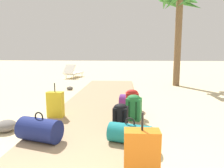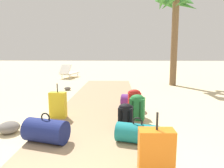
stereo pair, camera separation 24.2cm
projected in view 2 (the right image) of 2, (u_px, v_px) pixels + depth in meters
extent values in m
plane|color=beige|center=(99.00, 114.00, 4.98)|extent=(60.00, 60.00, 0.00)
cube|color=tan|center=(102.00, 104.00, 5.84)|extent=(2.01, 8.75, 0.08)
cube|color=orange|center=(156.00, 156.00, 2.22)|extent=(0.39, 0.19, 0.61)
cylinder|color=black|center=(157.00, 121.00, 2.16)|extent=(0.02, 0.02, 0.19)
cube|color=red|center=(134.00, 103.00, 4.78)|extent=(0.30, 0.22, 0.50)
ellipsoid|color=red|center=(135.00, 92.00, 4.74)|extent=(0.29, 0.21, 0.14)
cylinder|color=#5B110F|center=(132.00, 104.00, 4.68)|extent=(0.04, 0.04, 0.40)
cylinder|color=#5B110F|center=(138.00, 104.00, 4.68)|extent=(0.04, 0.04, 0.40)
cube|color=black|center=(126.00, 118.00, 3.83)|extent=(0.30, 0.27, 0.42)
ellipsoid|color=black|center=(126.00, 107.00, 3.80)|extent=(0.28, 0.25, 0.13)
cylinder|color=black|center=(121.00, 119.00, 3.73)|extent=(0.04, 0.04, 0.33)
cylinder|color=black|center=(129.00, 120.00, 3.71)|extent=(0.04, 0.04, 0.33)
cube|color=gold|center=(58.00, 105.00, 4.45)|extent=(0.37, 0.19, 0.57)
cylinder|color=black|center=(57.00, 88.00, 4.39)|extent=(0.02, 0.02, 0.19)
cylinder|color=#197A7F|center=(137.00, 133.00, 3.22)|extent=(0.74, 0.48, 0.31)
torus|color=black|center=(138.00, 122.00, 3.19)|extent=(0.16, 0.07, 0.16)
cylinder|color=navy|center=(46.00, 131.00, 3.25)|extent=(0.75, 0.54, 0.38)
torus|color=black|center=(45.00, 118.00, 3.21)|extent=(0.16, 0.07, 0.16)
cylinder|color=#6B2D84|center=(131.00, 101.00, 5.30)|extent=(0.55, 0.45, 0.34)
torus|color=black|center=(131.00, 93.00, 5.27)|extent=(0.16, 0.07, 0.16)
cube|color=#237538|center=(137.00, 109.00, 4.35)|extent=(0.36, 0.32, 0.47)
ellipsoid|color=#237538|center=(137.00, 98.00, 4.31)|extent=(0.34, 0.31, 0.15)
cylinder|color=#113A1C|center=(133.00, 110.00, 4.25)|extent=(0.04, 0.04, 0.37)
cylinder|color=#113A1C|center=(140.00, 111.00, 4.20)|extent=(0.04, 0.04, 0.37)
cylinder|color=brown|center=(174.00, 43.00, 9.07)|extent=(0.29, 0.36, 3.83)
cone|color=#387A33|center=(188.00, 1.00, 8.85)|extent=(0.52, 1.20, 0.76)
cone|color=#387A33|center=(182.00, 4.00, 9.35)|extent=(1.40, 1.19, 0.93)
cone|color=#387A33|center=(168.00, 4.00, 9.37)|extent=(1.33, 0.77, 0.81)
cone|color=#387A33|center=(162.00, 1.00, 8.83)|extent=(0.41, 1.30, 0.82)
cone|color=#387A33|center=(171.00, 0.00, 8.41)|extent=(1.05, 0.95, 0.91)
cube|color=white|center=(70.00, 73.00, 12.03)|extent=(0.90, 1.50, 0.08)
cube|color=white|center=(65.00, 69.00, 11.42)|extent=(0.69, 0.59, 0.52)
cylinder|color=silver|center=(71.00, 75.00, 12.65)|extent=(0.04, 0.04, 0.22)
cylinder|color=silver|center=(78.00, 75.00, 12.53)|extent=(0.04, 0.04, 0.22)
cylinder|color=silver|center=(62.00, 77.00, 11.58)|extent=(0.04, 0.04, 0.22)
cylinder|color=silver|center=(70.00, 77.00, 11.46)|extent=(0.04, 0.04, 0.22)
ellipsoid|color=#5B5651|center=(67.00, 88.00, 8.11)|extent=(0.37, 0.37, 0.14)
ellipsoid|color=slate|center=(9.00, 127.00, 3.83)|extent=(0.52, 0.52, 0.22)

